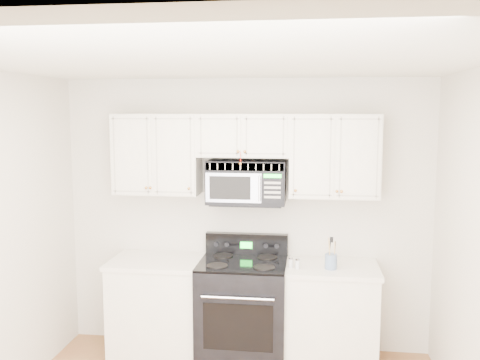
# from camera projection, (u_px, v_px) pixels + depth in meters

# --- Properties ---
(room) EXTENTS (3.51, 3.51, 2.61)m
(room) POSITION_uv_depth(u_px,v_px,m) (214.00, 267.00, 3.43)
(room) COLOR olive
(room) RESTS_ON ground
(base_cabinet_left) EXTENTS (0.86, 0.65, 0.92)m
(base_cabinet_left) POSITION_uv_depth(u_px,v_px,m) (158.00, 310.00, 5.06)
(base_cabinet_left) COLOR silver
(base_cabinet_left) RESTS_ON ground
(base_cabinet_right) EXTENTS (0.86, 0.65, 0.92)m
(base_cabinet_right) POSITION_uv_depth(u_px,v_px,m) (329.00, 318.00, 4.85)
(base_cabinet_right) COLOR silver
(base_cabinet_right) RESTS_ON ground
(range) EXTENTS (0.79, 0.72, 1.13)m
(range) POSITION_uv_depth(u_px,v_px,m) (243.00, 309.00, 4.92)
(range) COLOR black
(range) RESTS_ON ground
(upper_cabinets) EXTENTS (2.44, 0.37, 0.75)m
(upper_cabinets) POSITION_uv_depth(u_px,v_px,m) (244.00, 151.00, 4.91)
(upper_cabinets) COLOR silver
(upper_cabinets) RESTS_ON ground
(microwave) EXTENTS (0.72, 0.41, 0.40)m
(microwave) POSITION_uv_depth(u_px,v_px,m) (247.00, 182.00, 4.92)
(microwave) COLOR black
(microwave) RESTS_ON ground
(utensil_crock) EXTENTS (0.11, 0.11, 0.28)m
(utensil_crock) POSITION_uv_depth(u_px,v_px,m) (331.00, 261.00, 4.68)
(utensil_crock) COLOR slate
(utensil_crock) RESTS_ON base_cabinet_right
(shaker_salt) EXTENTS (0.04, 0.04, 0.09)m
(shaker_salt) POSITION_uv_depth(u_px,v_px,m) (291.00, 262.00, 4.72)
(shaker_salt) COLOR silver
(shaker_salt) RESTS_ON base_cabinet_right
(shaker_pepper) EXTENTS (0.04, 0.04, 0.09)m
(shaker_pepper) POSITION_uv_depth(u_px,v_px,m) (297.00, 264.00, 4.68)
(shaker_pepper) COLOR silver
(shaker_pepper) RESTS_ON base_cabinet_right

